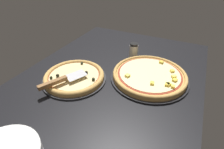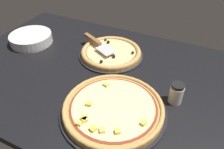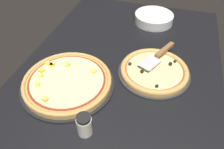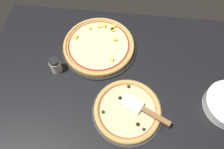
% 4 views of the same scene
% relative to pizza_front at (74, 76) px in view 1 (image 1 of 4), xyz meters
% --- Properties ---
extents(ground_plane, '(1.52, 0.97, 0.04)m').
position_rel_pizza_front_xyz_m(ground_plane, '(-0.03, 0.17, -0.04)').
color(ground_plane, black).
extents(pizza_pan_front, '(0.35, 0.35, 0.01)m').
position_rel_pizza_front_xyz_m(pizza_pan_front, '(0.00, -0.00, -0.02)').
color(pizza_pan_front, '#2D2D30').
rests_on(pizza_pan_front, ground_plane).
extents(pizza_front, '(0.32, 0.32, 0.04)m').
position_rel_pizza_front_xyz_m(pizza_front, '(0.00, 0.00, 0.00)').
color(pizza_front, tan).
rests_on(pizza_front, pizza_pan_front).
extents(pizza_pan_back, '(0.43, 0.43, 0.01)m').
position_rel_pizza_front_xyz_m(pizza_pan_back, '(-0.19, 0.36, -0.02)').
color(pizza_pan_back, black).
rests_on(pizza_pan_back, ground_plane).
extents(pizza_back, '(0.40, 0.40, 0.04)m').
position_rel_pizza_front_xyz_m(pizza_back, '(-0.19, 0.37, 0.00)').
color(pizza_back, tan).
rests_on(pizza_back, pizza_pan_back).
extents(serving_spatula, '(0.24, 0.15, 0.02)m').
position_rel_pizza_front_xyz_m(serving_spatula, '(0.11, -0.02, 0.03)').
color(serving_spatula, silver).
rests_on(serving_spatula, pizza_front).
extents(parmesan_shaker, '(0.06, 0.06, 0.09)m').
position_rel_pizza_front_xyz_m(parmesan_shaker, '(-0.39, 0.20, 0.02)').
color(parmesan_shaker, silver).
rests_on(parmesan_shaker, ground_plane).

